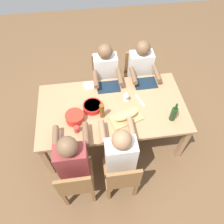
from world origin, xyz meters
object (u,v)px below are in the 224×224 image
object	(u,v)px
diner_near_center	(120,154)
diner_far_center	(106,75)
chair_far_right	(137,74)
napkin_stack	(89,86)
chair_far_center	(105,77)
cutting_board	(126,118)
beer_bottle	(102,111)
serving_bowl_salad	(75,117)
dining_table	(112,110)
diner_near_left	(73,160)
wine_bottle	(174,114)
cup_near_left	(77,129)
chair_near_center	(122,176)
chair_near_left	(76,183)
diner_far_right	(141,71)
serving_bowl_pasta	(93,106)
wine_glass	(126,94)
bread_loaf	(126,115)

from	to	relation	value
diner_near_center	diner_far_center	size ratio (longest dim) A/B	1.00
chair_far_right	napkin_stack	world-z (taller)	chair_far_right
chair_far_right	chair_far_center	bearing A→B (deg)	180.00
cutting_board	beer_bottle	xyz separation A→B (m)	(-0.29, 0.07, 0.10)
diner_far_center	serving_bowl_salad	xyz separation A→B (m)	(-0.48, -0.80, 0.10)
dining_table	diner_far_center	size ratio (longest dim) A/B	1.62
diner_near_left	beer_bottle	size ratio (longest dim) A/B	5.45
beer_bottle	wine_bottle	bearing A→B (deg)	-10.47
cup_near_left	beer_bottle	bearing A→B (deg)	29.01
dining_table	chair_far_right	distance (m)	1.01
chair_near_center	chair_near_left	bearing A→B (deg)	180.00
chair_near_left	chair_far_center	distance (m)	1.77
cutting_board	beer_bottle	world-z (taller)	beer_bottle
beer_bottle	serving_bowl_salad	bearing A→B (deg)	-178.21
cutting_board	beer_bottle	bearing A→B (deg)	165.68
cutting_board	beer_bottle	size ratio (longest dim) A/B	1.82
diner_far_right	serving_bowl_salad	xyz separation A→B (m)	(-1.01, -0.80, 0.10)
diner_near_center	serving_bowl_pasta	bearing A→B (deg)	110.51
chair_far_right	beer_bottle	bearing A→B (deg)	-124.71
serving_bowl_salad	wine_bottle	world-z (taller)	wine_bottle
serving_bowl_pasta	wine_glass	bearing A→B (deg)	10.14
chair_near_center	chair_far_right	distance (m)	1.77
diner_near_center	napkin_stack	xyz separation A→B (m)	(-0.27, 1.07, 0.05)
diner_far_center	diner_near_left	bearing A→B (deg)	-112.01
serving_bowl_pasta	diner_far_right	bearing A→B (deg)	39.50
cutting_board	wine_glass	size ratio (longest dim) A/B	2.41
bread_loaf	chair_near_left	bearing A→B (deg)	-137.06
chair_far_right	cup_near_left	distance (m)	1.56
chair_far_center	beer_bottle	xyz separation A→B (m)	(-0.14, -0.97, 0.37)
dining_table	cutting_board	distance (m)	0.27
diner_near_center	beer_bottle	distance (m)	0.57
chair_far_right	chair_far_center	size ratio (longest dim) A/B	1.00
dining_table	serving_bowl_pasta	bearing A→B (deg)	177.12
wine_glass	chair_near_center	bearing A→B (deg)	-102.23
diner_near_center	chair_far_center	world-z (taller)	diner_near_center
bread_loaf	cutting_board	bearing A→B (deg)	0.00
serving_bowl_salad	napkin_stack	bearing A→B (deg)	69.13
chair_far_right	wine_glass	size ratio (longest dim) A/B	5.12
beer_bottle	serving_bowl_pasta	bearing A→B (deg)	126.91
diner_far_center	napkin_stack	distance (m)	0.37
diner_far_right	wine_bottle	distance (m)	0.98
chair_near_center	beer_bottle	bearing A→B (deg)	101.33
chair_far_center	wine_bottle	bearing A→B (deg)	-57.68
chair_far_right	bread_loaf	world-z (taller)	same
chair_far_center	cup_near_left	world-z (taller)	chair_far_center
cutting_board	wine_bottle	xyz separation A→B (m)	(0.57, -0.08, 0.10)
diner_near_center	serving_bowl_pasta	distance (m)	0.72
chair_near_left	cutting_board	world-z (taller)	chair_near_left
diner_far_right	bread_loaf	distance (m)	0.95
diner_far_right	cutting_board	size ratio (longest dim) A/B	3.00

